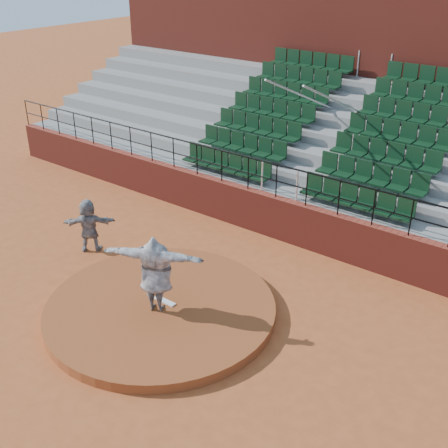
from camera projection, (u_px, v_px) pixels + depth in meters
The scene contains 9 objects.
ground at pixel (161, 313), 13.48m from camera, with size 90.00×90.00×0.00m, color #AE5327.
pitchers_mound at pixel (161, 309), 13.43m from camera, with size 5.50×5.50×0.25m, color brown.
pitching_rubber at pixel (165, 301), 13.47m from camera, with size 0.60×0.15×0.03m, color white.
boundary_wall at pixel (275, 217), 16.74m from camera, with size 24.00×0.30×1.30m, color maroon.
wall_railing at pixel (277, 173), 16.12m from camera, with size 24.04×0.05×1.03m.
seating_deck at pixel (334, 158), 18.97m from camera, with size 24.00×5.97×4.63m.
press_box_facade at pixel (389, 76), 20.83m from camera, with size 24.00×3.00×7.10m, color maroon.
pitcher at pixel (156, 273), 12.81m from camera, with size 2.35×0.64×1.91m, color black.
fielder at pixel (89, 225), 15.92m from camera, with size 1.46×0.47×1.58m, color black.
Camera 1 is at (7.94, -7.88, 7.97)m, focal length 45.00 mm.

